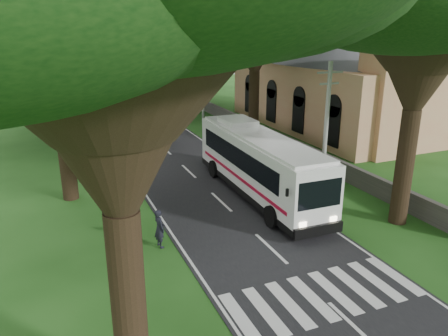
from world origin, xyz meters
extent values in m
plane|color=#1D4A15|center=(0.00, 0.00, 0.00)|extent=(140.00, 140.00, 0.00)
cube|color=black|center=(0.00, 25.00, 0.01)|extent=(8.00, 120.00, 0.04)
cube|color=silver|center=(0.00, -2.00, 0.00)|extent=(8.00, 3.00, 0.01)
cube|color=#383533|center=(9.00, 24.00, 0.60)|extent=(0.35, 50.00, 1.20)
cube|color=tan|center=(18.00, 22.00, 3.20)|extent=(12.00, 22.00, 6.40)
pyramid|color=#595960|center=(18.00, 22.00, 8.60)|extent=(14.00, 24.00, 2.20)
cube|color=tan|center=(15.00, 12.00, 5.00)|extent=(3.00, 3.00, 10.00)
cone|color=#595960|center=(15.00, 12.00, 10.80)|extent=(4.00, 4.00, 1.60)
cylinder|color=gray|center=(5.50, 6.00, 4.00)|extent=(0.24, 0.24, 8.00)
cube|color=gray|center=(5.50, 6.00, 7.40)|extent=(1.60, 0.10, 0.10)
cube|color=gray|center=(5.50, 6.00, 6.80)|extent=(1.20, 0.10, 0.10)
cylinder|color=gray|center=(5.50, 26.00, 4.00)|extent=(0.24, 0.24, 8.00)
cube|color=gray|center=(5.50, 26.00, 7.40)|extent=(1.60, 0.10, 0.10)
cube|color=gray|center=(5.50, 26.00, 6.80)|extent=(1.20, 0.10, 0.10)
cylinder|color=gray|center=(5.50, 46.00, 4.00)|extent=(0.24, 0.24, 8.00)
cube|color=gray|center=(5.50, 46.00, 7.40)|extent=(1.60, 0.10, 0.10)
cube|color=gray|center=(5.50, 46.00, 6.80)|extent=(1.20, 0.10, 0.10)
cylinder|color=black|center=(-7.50, -4.00, 2.81)|extent=(0.90, 0.90, 5.63)
cone|color=black|center=(-7.50, -4.00, 7.53)|extent=(3.20, 3.20, 3.80)
cylinder|color=black|center=(-8.00, 12.00, 3.14)|extent=(0.90, 0.90, 6.29)
cone|color=black|center=(-8.00, 12.00, 8.19)|extent=(3.20, 3.20, 3.80)
cylinder|color=black|center=(-7.50, 30.00, 2.62)|extent=(0.90, 0.90, 5.24)
cone|color=black|center=(-7.50, 30.00, 7.14)|extent=(3.20, 3.20, 3.80)
ellipsoid|color=black|center=(-7.50, 30.00, 10.65)|extent=(13.86, 13.86, 5.82)
cylinder|color=black|center=(-8.50, 48.00, 3.12)|extent=(0.90, 0.90, 6.24)
cone|color=black|center=(-8.50, 48.00, 8.14)|extent=(3.20, 3.20, 3.80)
cylinder|color=black|center=(7.50, 2.00, 2.96)|extent=(0.90, 0.90, 5.93)
cone|color=black|center=(7.50, 2.00, 7.83)|extent=(3.20, 3.20, 3.80)
cylinder|color=black|center=(8.00, 20.00, 3.03)|extent=(0.90, 0.90, 6.06)
cone|color=black|center=(8.00, 20.00, 7.96)|extent=(3.20, 3.20, 3.80)
cylinder|color=black|center=(7.50, 38.00, 2.70)|extent=(0.90, 0.90, 5.40)
cone|color=black|center=(7.50, 38.00, 7.30)|extent=(3.20, 3.20, 3.80)
ellipsoid|color=black|center=(7.50, 38.00, 11.00)|extent=(14.61, 14.61, 6.13)
cylinder|color=black|center=(8.50, 56.00, 2.95)|extent=(0.90, 0.90, 5.90)
cone|color=black|center=(8.50, 56.00, 7.80)|extent=(3.20, 3.20, 3.80)
ellipsoid|color=black|center=(8.50, 56.00, 12.12)|extent=(15.87, 15.87, 6.67)
cube|color=white|center=(2.49, 8.20, 2.04)|extent=(2.82, 12.74, 3.12)
cube|color=black|center=(2.50, 8.52, 2.49)|extent=(2.85, 10.41, 1.16)
cube|color=black|center=(2.49, 8.20, 0.53)|extent=(2.86, 12.78, 0.37)
cube|color=#B00B29|center=(2.49, 8.20, 1.32)|extent=(2.86, 11.47, 0.19)
cube|color=white|center=(2.49, 8.20, 3.66)|extent=(2.60, 12.10, 0.19)
cylinder|color=black|center=(1.11, 3.98, 0.58)|extent=(0.39, 1.17, 1.16)
cylinder|color=black|center=(3.76, 3.94, 0.58)|extent=(0.39, 1.17, 1.16)
cylinder|color=black|center=(1.23, 12.24, 0.58)|extent=(0.39, 1.17, 1.16)
cylinder|color=black|center=(3.87, 12.20, 0.58)|extent=(0.39, 1.17, 1.16)
imported|color=#B7B6BB|center=(-0.80, 32.43, 0.77)|extent=(1.79, 4.37, 1.48)
imported|color=maroon|center=(3.00, 65.54, 0.67)|extent=(2.37, 4.60, 1.28)
imported|color=black|center=(-4.65, 4.19, 0.93)|extent=(0.56, 0.75, 1.86)
camera|label=1|loc=(-8.92, -13.70, 9.85)|focal=35.00mm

